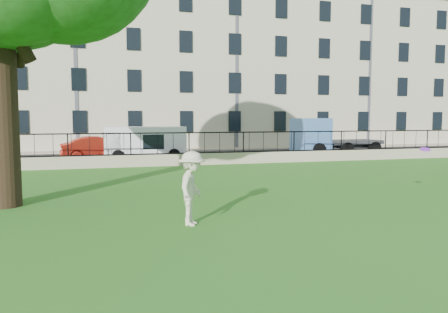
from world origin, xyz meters
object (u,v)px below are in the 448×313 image
object	(u,v)px
frisbee	(425,149)
blue_truck	(335,137)
red_sedan	(100,149)
man	(192,188)
white_van	(144,143)

from	to	relation	value
frisbee	blue_truck	size ratio (longest dim) A/B	0.05
frisbee	red_sedan	world-z (taller)	frisbee
man	white_van	xyz separation A→B (m)	(0.53, 16.05, 0.11)
white_van	blue_truck	world-z (taller)	blue_truck
red_sedan	blue_truck	size ratio (longest dim) A/B	0.74
red_sedan	man	bearing A→B (deg)	-179.21
frisbee	red_sedan	bearing A→B (deg)	118.04
man	red_sedan	xyz separation A→B (m)	(-2.00, 16.05, -0.16)
man	blue_truck	distance (m)	20.68
red_sedan	white_van	xyz separation A→B (m)	(2.53, 0.01, 0.27)
man	frisbee	bearing A→B (deg)	-63.94
white_van	blue_truck	size ratio (longest dim) A/B	0.80
man	frisbee	world-z (taller)	man
white_van	blue_truck	distance (m)	12.56
white_van	blue_truck	xyz separation A→B (m)	(12.56, -0.04, 0.25)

